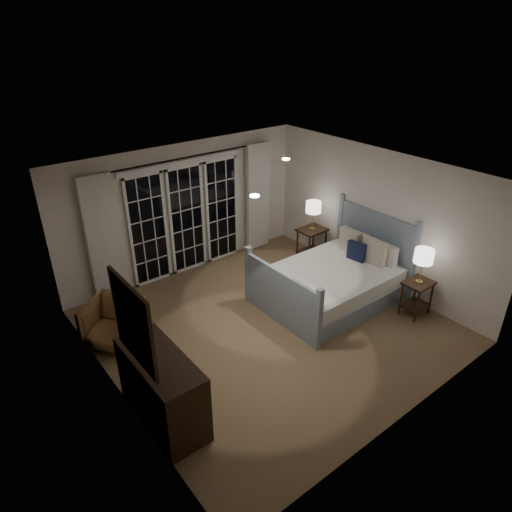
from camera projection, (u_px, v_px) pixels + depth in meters
floor at (269, 326)px, 7.41m from camera, size 5.00×5.00×0.00m
ceiling at (271, 178)px, 6.25m from camera, size 5.00×5.00×0.00m
wall_left at (109, 319)px, 5.46m from camera, size 0.02×5.00×2.50m
wall_right at (377, 218)px, 8.20m from camera, size 0.02×5.00×2.50m
wall_back at (185, 209)px, 8.57m from camera, size 5.00×0.02×2.50m
wall_front at (413, 341)px, 5.09m from camera, size 5.00×0.02×2.50m
french_doors at (187, 218)px, 8.62m from camera, size 2.50×0.04×2.20m
curtain_rod at (184, 158)px, 8.04m from camera, size 3.50×0.03×0.03m
curtain_left at (103, 240)px, 7.63m from camera, size 0.55×0.10×2.25m
curtain_right at (258, 197)px, 9.43m from camera, size 0.55×0.10×2.25m
downlight_a at (286, 159)px, 7.11m from camera, size 0.12×0.12×0.01m
downlight_b at (255, 196)px, 5.65m from camera, size 0.12×0.12×0.01m
bed at (332, 281)px, 8.00m from camera, size 2.34×1.69×1.37m
nightstand_left at (417, 293)px, 7.54m from camera, size 0.48×0.38×0.62m
nightstand_right at (311, 240)px, 9.21m from camera, size 0.54×0.43×0.70m
lamp_left at (424, 256)px, 7.22m from camera, size 0.31×0.31×0.59m
lamp_right at (314, 207)px, 8.89m from camera, size 0.30×0.30×0.58m
armchair at (114, 323)px, 6.90m from camera, size 1.06×1.06×0.70m
dresser at (162, 389)px, 5.50m from camera, size 0.57×1.34×0.95m
mirror at (133, 323)px, 4.87m from camera, size 0.05×0.85×1.00m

